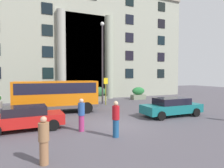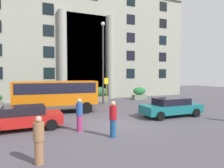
% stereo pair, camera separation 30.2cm
% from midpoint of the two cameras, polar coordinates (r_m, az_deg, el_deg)
% --- Properties ---
extents(ground_plane, '(80.00, 64.00, 0.12)m').
position_cam_midpoint_polar(ground_plane, '(12.12, 1.81, -12.24)').
color(ground_plane, '#4F4A52').
extents(office_building_facade, '(33.50, 9.77, 14.85)m').
position_cam_midpoint_polar(office_building_facade, '(28.85, -13.11, 11.31)').
color(office_building_facade, '#9A9D8B').
rests_on(office_building_facade, ground_plane).
extents(orange_minibus, '(6.52, 2.91, 2.56)m').
position_cam_midpoint_polar(orange_minibus, '(16.34, -15.43, -2.73)').
color(orange_minibus, orange).
rests_on(orange_minibus, ground_plane).
extents(bus_stop_sign, '(0.44, 0.08, 2.75)m').
position_cam_midpoint_polar(bus_stop_sign, '(19.65, -1.27, -1.29)').
color(bus_stop_sign, olive).
rests_on(bus_stop_sign, ground_plane).
extents(hedge_planter_entrance_left, '(1.78, 0.83, 1.53)m').
position_cam_midpoint_polar(hedge_planter_entrance_left, '(24.45, 8.41, -2.79)').
color(hedge_planter_entrance_left, slate).
rests_on(hedge_planter_entrance_left, ground_plane).
extents(hedge_planter_far_west, '(1.77, 0.73, 1.62)m').
position_cam_midpoint_polar(hedge_planter_far_west, '(21.58, -18.02, -3.50)').
color(hedge_planter_far_west, gray).
rests_on(hedge_planter_far_west, ground_plane).
extents(hedge_planter_far_east, '(1.82, 0.81, 1.63)m').
position_cam_midpoint_polar(hedge_planter_far_east, '(22.84, -3.24, -3.02)').
color(hedge_planter_far_east, gray).
rests_on(hedge_planter_far_east, ground_plane).
extents(parked_sedan_second, '(4.12, 1.97, 1.31)m').
position_cam_midpoint_polar(parked_sedan_second, '(12.05, -23.77, -8.92)').
color(parked_sedan_second, red).
rests_on(parked_sedan_second, ground_plane).
extents(white_taxi_kerbside, '(4.59, 1.99, 1.36)m').
position_cam_midpoint_polar(white_taxi_kerbside, '(15.11, 17.53, -6.41)').
color(white_taxi_kerbside, '#15686C').
rests_on(white_taxi_kerbside, ground_plane).
extents(pedestrian_man_crossing, '(0.36, 0.36, 1.66)m').
position_cam_midpoint_polar(pedestrian_man_crossing, '(7.29, -19.52, -15.23)').
color(pedestrian_man_crossing, '#936542').
rests_on(pedestrian_man_crossing, ground_plane).
extents(pedestrian_man_red_shirt, '(0.36, 0.36, 1.78)m').
position_cam_midpoint_polar(pedestrian_man_red_shirt, '(10.80, -8.76, -8.88)').
color(pedestrian_man_red_shirt, '#A12E67').
rests_on(pedestrian_man_red_shirt, ground_plane).
extents(pedestrian_child_trailing, '(0.36, 0.36, 1.79)m').
position_cam_midpoint_polar(pedestrian_child_trailing, '(9.66, 1.23, -10.21)').
color(pedestrian_child_trailing, navy).
rests_on(pedestrian_child_trailing, ground_plane).
extents(lamppost_plaza_centre, '(0.40, 0.40, 8.60)m').
position_cam_midpoint_polar(lamppost_plaza_centre, '(20.68, -2.23, 7.91)').
color(lamppost_plaza_centre, '#3A3236').
rests_on(lamppost_plaza_centre, ground_plane).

